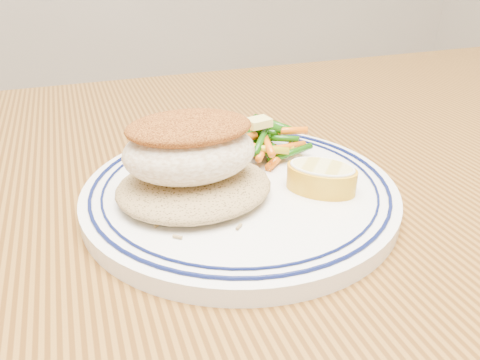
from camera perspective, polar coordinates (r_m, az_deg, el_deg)
name	(u,v)px	position (r m, az deg, el deg)	size (l,w,h in m)	color
dining_table	(220,308)	(0.44, -2.44, -15.33)	(1.50, 0.90, 0.75)	#543210
plate	(240,191)	(0.41, 0.00, -1.32)	(0.27, 0.27, 0.02)	white
rice_pilaf	(194,183)	(0.38, -5.61, -0.38)	(0.13, 0.11, 0.02)	#977B4B
fish_fillet	(189,146)	(0.37, -6.18, 4.15)	(0.11, 0.08, 0.05)	#F6E8CB
vegetable_pile	(254,140)	(0.46, 1.77, 4.91)	(0.10, 0.10, 0.03)	#D85D0A
butter_pat	(259,122)	(0.45, 2.28, 7.03)	(0.02, 0.02, 0.01)	#F2E876
lemon_wedge	(321,176)	(0.39, 9.90, 0.42)	(0.08, 0.08, 0.02)	gold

